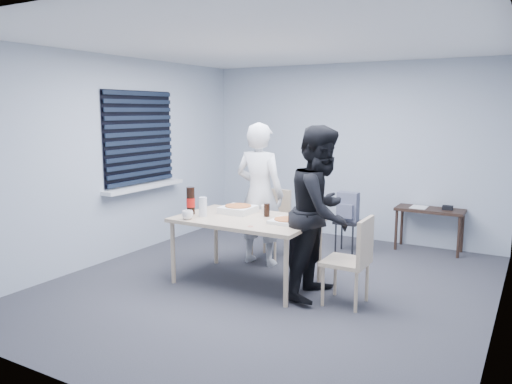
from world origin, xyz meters
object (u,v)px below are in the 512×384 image
Objects in this scene: backpack at (348,207)px; mug_a at (188,215)px; chair_right at (354,255)px; soda_bottle at (191,201)px; stool at (347,229)px; chair_far at (273,218)px; dining_table at (246,223)px; person_black at (321,212)px; side_table at (430,214)px; mug_b at (265,209)px; person_white at (260,194)px.

mug_a is (-1.09, -2.08, 0.16)m from backpack.
chair_right is 1.95m from soda_bottle.
stool is at bearing 56.47° from soda_bottle.
chair_far is 1.03m from backpack.
backpack is 2.35m from mug_a.
person_black reaches higher than dining_table.
mug_a is (-1.78, -0.34, 0.28)m from chair_right.
backpack is (0.79, 0.65, 0.12)m from chair_far.
person_black is at bearing 17.17° from mug_a.
chair_far is 1.00× the size of side_table.
stool is at bearing 71.46° from dining_table.
dining_table is 1.71× the size of chair_right.
mug_b is at bearing -68.92° from chair_far.
chair_far reaches higher than side_table.
person_white reaches higher than mug_a.
chair_far is at bearing -140.08° from stool.
side_table is at bearing 33.63° from stool.
side_table is 7.26× the size of mug_a.
chair_right is at bearing -2.02° from dining_table.
person_black is (1.08, -1.00, 0.37)m from chair_far.
backpack is at bearing -90.00° from stool.
person_black reaches higher than mug_a.
chair_right is 2.39m from side_table.
stool is at bearing 39.92° from chair_far.
soda_bottle is at bearing -145.39° from mug_b.
chair_right is 7.24× the size of mug_a.
mug_a is (-0.29, -1.08, -0.09)m from person_white.
chair_far is 8.90× the size of mug_b.
soda_bottle is at bearing -131.22° from side_table.
chair_far is at bearing 69.97° from soda_bottle.
person_black is 1.69m from backpack.
person_white is (-0.00, -0.34, 0.37)m from chair_far.
person_black is (1.09, -0.65, 0.00)m from person_white.
person_white is 1.27m from person_black.
chair_right is 1.70m from person_white.
person_black is 4.01× the size of stool.
mug_a is at bearing -143.57° from dining_table.
stool is at bearing 9.94° from person_black.
dining_table reaches higher than stool.
chair_far is 1.84m from chair_right.
person_white is (-0.23, 0.70, 0.20)m from dining_table.
chair_right is at bearing -96.17° from side_table.
mug_b is at bearing 162.40° from chair_right.
backpack is (0.57, 1.69, -0.05)m from dining_table.
side_table is at bearing 36.63° from chair_far.
person_white reaches higher than side_table.
chair_right is 0.50× the size of person_white.
dining_table is at bearing -98.12° from mug_b.
dining_table is 0.86× the size of person_white.
person_black is (-0.40, 0.09, 0.37)m from chair_right.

